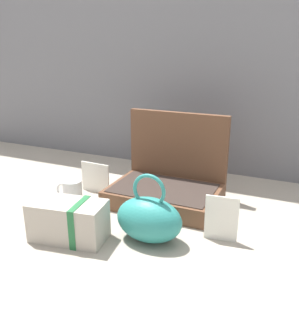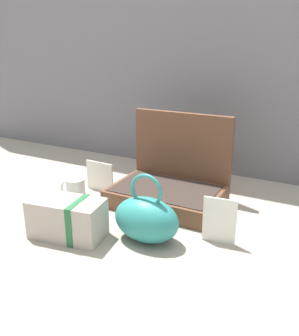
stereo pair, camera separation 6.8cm
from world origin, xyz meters
name	(u,v)px [view 2 (the right image)]	position (x,y,z in m)	size (l,w,h in m)	color
ground_plane	(154,218)	(0.00, 0.00, 0.00)	(6.00, 6.00, 0.00)	#9E9384
back_wall	(218,9)	(0.00, 0.58, 0.70)	(3.20, 0.06, 1.40)	slate
open_suitcase	(171,183)	(-0.01, 0.16, 0.07)	(0.40, 0.29, 0.32)	brown
teal_pouch_handbag	(146,219)	(0.05, -0.14, 0.07)	(0.21, 0.13, 0.22)	teal
cream_toiletry_bag	(68,219)	(-0.18, -0.23, 0.06)	(0.24, 0.15, 0.13)	#B2A899
coffee_mug	(75,191)	(-0.32, -0.02, 0.05)	(0.11, 0.07, 0.09)	silver
info_card_left	(219,221)	(0.24, -0.05, 0.07)	(0.10, 0.01, 0.14)	white
poster_card_right	(100,176)	(-0.30, 0.12, 0.06)	(0.13, 0.01, 0.12)	white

